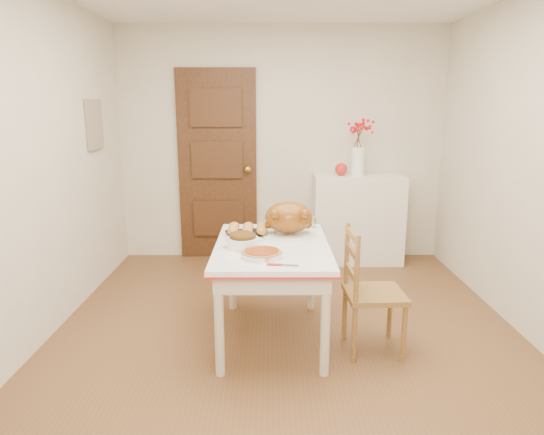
{
  "coord_description": "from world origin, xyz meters",
  "views": [
    {
      "loc": [
        -0.12,
        -3.24,
        1.65
      ],
      "look_at": [
        -0.11,
        0.04,
        0.89
      ],
      "focal_mm": 31.52,
      "sensor_mm": 36.0,
      "label": 1
    }
  ],
  "objects_px": {
    "chair_oak": "(375,291)",
    "pumpkin_pie": "(262,253)",
    "sideboard": "(357,219)",
    "turkey_platter": "(289,219)",
    "kitchen_table": "(272,291)"
  },
  "relations": [
    {
      "from": "turkey_platter",
      "to": "chair_oak",
      "type": "bearing_deg",
      "value": -25.77
    },
    {
      "from": "sideboard",
      "to": "turkey_platter",
      "type": "distance_m",
      "value": 1.8
    },
    {
      "from": "sideboard",
      "to": "turkey_platter",
      "type": "xyz_separation_m",
      "value": [
        -0.8,
        -1.57,
        0.37
      ]
    },
    {
      "from": "kitchen_table",
      "to": "chair_oak",
      "type": "distance_m",
      "value": 0.73
    },
    {
      "from": "chair_oak",
      "to": "pumpkin_pie",
      "type": "xyz_separation_m",
      "value": [
        -0.76,
        -0.1,
        0.3
      ]
    },
    {
      "from": "kitchen_table",
      "to": "turkey_platter",
      "type": "bearing_deg",
      "value": 59.59
    },
    {
      "from": "kitchen_table",
      "to": "chair_oak",
      "type": "xyz_separation_m",
      "value": [
        0.7,
        -0.19,
        0.08
      ]
    },
    {
      "from": "kitchen_table",
      "to": "turkey_platter",
      "type": "xyz_separation_m",
      "value": [
        0.12,
        0.21,
        0.49
      ]
    },
    {
      "from": "turkey_platter",
      "to": "pumpkin_pie",
      "type": "bearing_deg",
      "value": -101.14
    },
    {
      "from": "turkey_platter",
      "to": "sideboard",
      "type": "bearing_deg",
      "value": 72.48
    },
    {
      "from": "kitchen_table",
      "to": "pumpkin_pie",
      "type": "height_order",
      "value": "pumpkin_pie"
    },
    {
      "from": "chair_oak",
      "to": "turkey_platter",
      "type": "distance_m",
      "value": 0.81
    },
    {
      "from": "turkey_platter",
      "to": "pumpkin_pie",
      "type": "height_order",
      "value": "turkey_platter"
    },
    {
      "from": "chair_oak",
      "to": "sideboard",
      "type": "bearing_deg",
      "value": -8.92
    },
    {
      "from": "sideboard",
      "to": "turkey_platter",
      "type": "height_order",
      "value": "turkey_platter"
    }
  ]
}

